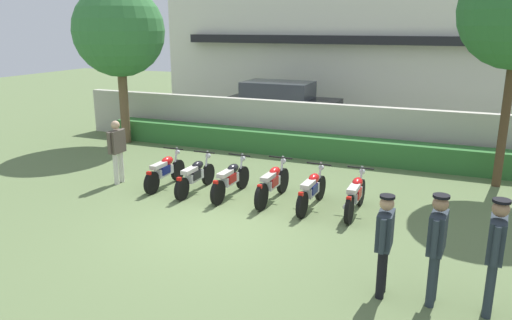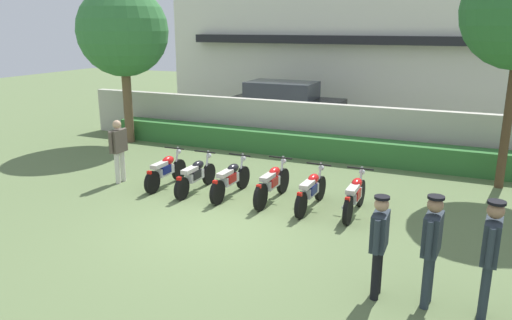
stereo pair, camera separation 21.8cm
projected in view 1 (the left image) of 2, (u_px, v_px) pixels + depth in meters
The scene contains 16 objects.
ground at pixel (217, 226), 10.29m from camera, with size 60.00×60.00×0.00m, color #607547.
building at pixel (369, 42), 23.73m from camera, with size 18.65×6.50×6.58m.
compound_wall at pixel (312, 127), 16.19m from camera, with size 17.72×0.30×1.63m, color #BCB7A8.
hedge_row at pixel (306, 145), 15.68m from camera, with size 14.18×0.70×0.72m, color #337033.
parked_car at pixel (281, 106), 19.76m from camera, with size 4.51×2.09×1.89m.
tree_near_inspector at pixel (119, 32), 16.65m from camera, with size 3.08×3.08×5.42m.
motorcycle_in_row_0 at pixel (165, 171), 12.67m from camera, with size 0.60×1.79×0.94m.
motorcycle_in_row_1 at pixel (195, 175), 12.28m from camera, with size 0.60×1.88×0.94m.
motorcycle_in_row_2 at pixel (231, 179), 11.97m from camera, with size 0.60×1.89×0.95m.
motorcycle_in_row_3 at pixel (272, 183), 11.64m from camera, with size 0.60×1.97×0.97m.
motorcycle_in_row_4 at pixel (312, 190), 11.19m from camera, with size 0.60×1.88×0.95m.
motorcycle_in_row_5 at pixel (355, 195), 10.84m from camera, with size 0.60×1.84×0.97m.
inspector_person at pixel (117, 146), 12.85m from camera, with size 0.23×0.68×1.68m.
officer_0 at pixel (384, 237), 7.43m from camera, with size 0.23×0.66×1.64m.
officer_1 at pixel (437, 240), 7.19m from camera, with size 0.26×0.68×1.73m.
officer_2 at pixel (496, 247), 6.90m from camera, with size 0.26×0.69×1.76m.
Camera 1 is at (4.46, -8.49, 4.06)m, focal length 34.53 mm.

